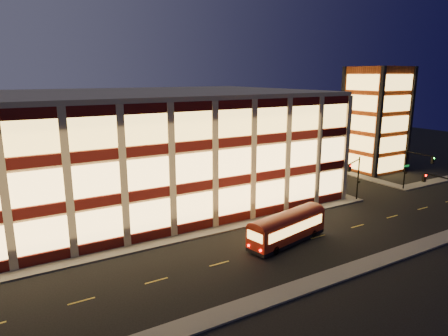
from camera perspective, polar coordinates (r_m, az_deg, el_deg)
ground at (r=42.65m, az=-2.41°, el=-9.76°), size 200.00×200.00×0.00m
sidewalk_office_south at (r=42.24m, az=-6.70°, el=-9.97°), size 54.00×2.00×0.15m
sidewalk_office_east at (r=68.28m, az=7.88°, el=-0.96°), size 2.00×30.00×0.15m
sidewalk_tower_south at (r=70.46m, az=27.15°, el=-1.88°), size 14.00×2.00×0.15m
sidewalk_tower_west at (r=75.47m, az=14.44°, el=0.10°), size 2.00×30.00×0.15m
sidewalk_near at (r=32.93m, az=8.88°, el=-17.15°), size 100.00×2.00×0.15m
office_building at (r=54.67m, az=-13.66°, el=2.94°), size 50.45×30.45×14.50m
stair_tower at (r=75.13m, az=20.81°, el=6.51°), size 8.60×8.60×18.00m
traffic_signal_far at (r=55.04m, az=18.23°, el=-0.62°), size 3.79×1.87×6.00m
traffic_signal_right at (r=63.37m, az=25.59°, el=0.48°), size 1.20×4.37×6.00m
traffic_signal_near at (r=49.76m, az=28.98°, el=-3.05°), size 0.32×4.45×6.00m
trolley_bus at (r=41.06m, az=9.03°, el=-8.17°), size 9.79×4.27×3.22m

